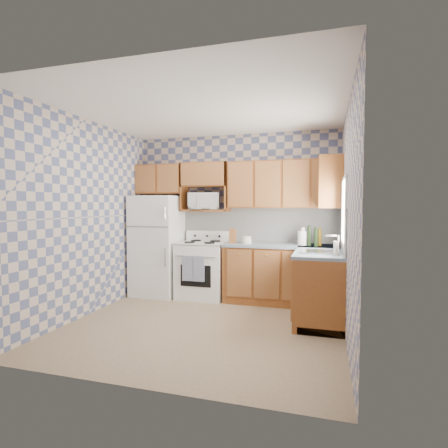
{
  "coord_description": "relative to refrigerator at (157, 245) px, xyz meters",
  "views": [
    {
      "loc": [
        1.46,
        -4.11,
        1.52
      ],
      "look_at": [
        0.05,
        0.75,
        1.25
      ],
      "focal_mm": 28.0,
      "sensor_mm": 36.0,
      "label": 1
    }
  ],
  "objects": [
    {
      "name": "countertop_right",
      "position": [
        2.67,
        -0.45,
        0.06
      ],
      "size": [
        0.63,
        1.6,
        0.04
      ],
      "primitive_type": "cube",
      "color": "slate",
      "rests_on": "base_cabinets_right"
    },
    {
      "name": "base_cabinets_right",
      "position": [
        2.67,
        -0.45,
        -0.4
      ],
      "size": [
        0.6,
        1.6,
        0.88
      ],
      "primitive_type": "cube",
      "color": "brown",
      "rests_on": "floor"
    },
    {
      "name": "bottle_2",
      "position": [
        2.66,
        -0.01,
        0.2
      ],
      "size": [
        0.06,
        0.06,
        0.25
      ],
      "primitive_type": "cylinder",
      "color": "#5C400F",
      "rests_on": "countertop_back"
    },
    {
      "name": "bottle_1",
      "position": [
        2.61,
        -0.11,
        0.21
      ],
      "size": [
        0.06,
        0.06,
        0.26
      ],
      "primitive_type": "cylinder",
      "color": "black",
      "rests_on": "countertop_back"
    },
    {
      "name": "upper_cabinets_back",
      "position": [
        2.1,
        0.19,
        1.01
      ],
      "size": [
        1.75,
        0.33,
        0.74
      ],
      "primitive_type": "cube",
      "color": "brown",
      "rests_on": "back_wall"
    },
    {
      "name": "backguard",
      "position": [
        0.8,
        0.3,
        0.16
      ],
      "size": [
        0.76,
        0.08,
        0.17
      ],
      "primitive_type": "cube",
      "color": "white",
      "rests_on": "cooktop"
    },
    {
      "name": "food_containers",
      "position": [
        1.54,
        0.05,
        0.14
      ],
      "size": [
        0.17,
        0.17,
        0.11
      ],
      "primitive_type": null,
      "color": "beige",
      "rests_on": "countertop_back"
    },
    {
      "name": "microwave_shelf",
      "position": [
        0.8,
        0.19,
        0.6
      ],
      "size": [
        0.8,
        0.33,
        0.03
      ],
      "primitive_type": "cube",
      "color": "brown",
      "rests_on": "back_wall"
    },
    {
      "name": "soap_bottle",
      "position": [
        2.87,
        -0.99,
        0.17
      ],
      "size": [
        0.06,
        0.06,
        0.17
      ],
      "primitive_type": "cylinder",
      "color": "beige",
      "rests_on": "countertop_right"
    },
    {
      "name": "refrigerator",
      "position": [
        0.0,
        0.0,
        0.0
      ],
      "size": [
        0.75,
        0.7,
        1.68
      ],
      "primitive_type": "cube",
      "color": "white",
      "rests_on": "floor"
    },
    {
      "name": "electric_kettle",
      "position": [
        2.42,
        0.03,
        0.19
      ],
      "size": [
        0.17,
        0.17,
        0.21
      ],
      "primitive_type": "cylinder",
      "color": "white",
      "rests_on": "countertop_back"
    },
    {
      "name": "base_cabinets_back",
      "position": [
        2.1,
        0.05,
        -0.4
      ],
      "size": [
        1.75,
        0.6,
        0.88
      ],
      "primitive_type": "cube",
      "color": "brown",
      "rests_on": "floor"
    },
    {
      "name": "upper_cabinets_right",
      "position": [
        2.81,
        0.0,
        1.01
      ],
      "size": [
        0.33,
        0.7,
        0.74
      ],
      "primitive_type": "cube",
      "color": "brown",
      "rests_on": "right_wall"
    },
    {
      "name": "cooktop",
      "position": [
        0.8,
        0.03,
        0.07
      ],
      "size": [
        0.76,
        0.65,
        0.02
      ],
      "primitive_type": "cube",
      "color": "silver",
      "rests_on": "stove_body"
    },
    {
      "name": "countertop_back",
      "position": [
        2.1,
        0.05,
        0.06
      ],
      "size": [
        1.77,
        0.63,
        0.04
      ],
      "primitive_type": "cube",
      "color": "slate",
      "rests_on": "base_cabinets_back"
    },
    {
      "name": "sink",
      "position": [
        2.67,
        -0.8,
        0.09
      ],
      "size": [
        0.48,
        0.4,
        0.03
      ],
      "primitive_type": "cube",
      "color": "#B7B7BC",
      "rests_on": "countertop_right"
    },
    {
      "name": "microwave",
      "position": [
        0.78,
        0.15,
        0.75
      ],
      "size": [
        0.59,
        0.49,
        0.28
      ],
      "primitive_type": "imported",
      "rotation": [
        0.0,
        0.0,
        0.32
      ],
      "color": "white",
      "rests_on": "microwave_shelf"
    },
    {
      "name": "dish_towel_right",
      "position": [
        0.86,
        -0.32,
        -0.31
      ],
      "size": [
        0.18,
        0.02,
        0.39
      ],
      "primitive_type": "cube",
      "color": "navy",
      "rests_on": "stove_body"
    },
    {
      "name": "dish_towel_left",
      "position": [
        0.68,
        -0.32,
        -0.31
      ],
      "size": [
        0.18,
        0.02,
        0.39
      ],
      "primitive_type": "cube",
      "color": "navy",
      "rests_on": "stove_body"
    },
    {
      "name": "backsplash_back",
      "position": [
        1.68,
        0.34,
        0.36
      ],
      "size": [
        2.6,
        0.02,
        0.56
      ],
      "primitive_type": "cube",
      "color": "white",
      "rests_on": "back_wall"
    },
    {
      "name": "stove_body",
      "position": [
        0.8,
        0.03,
        -0.39
      ],
      "size": [
        0.76,
        0.65,
        0.9
      ],
      "primitive_type": "cube",
      "color": "white",
      "rests_on": "floor"
    },
    {
      "name": "bottle_0",
      "position": [
        2.51,
        -0.05,
        0.22
      ],
      "size": [
        0.06,
        0.06,
        0.28
      ],
      "primitive_type": "cylinder",
      "color": "black",
      "rests_on": "countertop_back"
    },
    {
      "name": "upper_cabinets_fridge",
      "position": [
        -0.02,
        0.19,
        1.13
      ],
      "size": [
        0.82,
        0.33,
        0.5
      ],
      "primitive_type": "cube",
      "color": "brown",
      "rests_on": "back_wall"
    },
    {
      "name": "window",
      "position": [
        2.96,
        -0.8,
        0.61
      ],
      "size": [
        0.02,
        0.66,
        0.86
      ],
      "primitive_type": "cube",
      "color": "silver",
      "rests_on": "right_wall"
    },
    {
      "name": "back_wall",
      "position": [
        1.27,
        0.35,
        0.51
      ],
      "size": [
        3.4,
        0.02,
        2.7
      ],
      "primitive_type": "cube",
      "color": "slate",
      "rests_on": "ground"
    },
    {
      "name": "backsplash_right",
      "position": [
        2.96,
        -0.45,
        0.36
      ],
      "size": [
        0.02,
        1.6,
        0.56
      ],
      "primitive_type": "cube",
      "color": "white",
      "rests_on": "right_wall"
    },
    {
      "name": "right_wall",
      "position": [
        2.97,
        -1.25,
        0.51
      ],
      "size": [
        0.02,
        3.2,
        2.7
      ],
      "primitive_type": "cube",
      "color": "slate",
      "rests_on": "ground"
    },
    {
      "name": "floor",
      "position": [
        1.27,
        -1.25,
        -0.84
      ],
      "size": [
        3.4,
        3.4,
        0.0
      ],
      "primitive_type": "plane",
      "color": "#7D654C",
      "rests_on": "ground"
    },
    {
      "name": "knife_block",
      "position": [
        1.32,
        0.01,
        0.2
      ],
      "size": [
        0.11,
        0.11,
        0.23
      ],
      "primitive_type": "cube",
      "rotation": [
        0.0,
        0.0,
        0.06
      ],
      "color": "brown",
      "rests_on": "countertop_back"
    }
  ]
}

